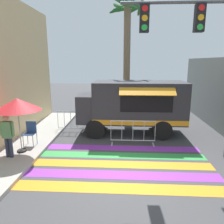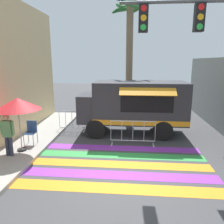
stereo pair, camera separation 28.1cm
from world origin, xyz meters
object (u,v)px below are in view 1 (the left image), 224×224
palm_tree (127,42)px  barricade_side (71,122)px  barricade_front (133,133)px  patio_umbrella (17,105)px  food_truck (131,103)px  folding_chair (30,131)px  vendor_person (8,134)px  traffic_signal_pole (199,42)px

palm_tree → barricade_side: bearing=-128.1°
barricade_front → palm_tree: 6.88m
barricade_front → palm_tree: (-0.26, 5.37, 4.29)m
patio_umbrella → barricade_front: (4.42, 1.31, -1.47)m
food_truck → barricade_front: 1.92m
patio_umbrella → folding_chair: 1.47m
patio_umbrella → folding_chair: patio_umbrella is taller
palm_tree → folding_chair: bearing=-124.4°
vendor_person → folding_chair: bearing=62.5°
patio_umbrella → palm_tree: bearing=58.1°
palm_tree → vendor_person: bearing=-121.2°
patio_umbrella → folding_chair: size_ratio=2.12×
folding_chair → barricade_front: size_ratio=0.51×
folding_chair → palm_tree: bearing=33.0°
vendor_person → barricade_front: (4.62, 1.84, -0.50)m
barricade_side → folding_chair: bearing=-117.6°
patio_umbrella → folding_chair: (0.08, 0.73, -1.27)m
traffic_signal_pole → barricade_front: 4.43m
patio_umbrella → barricade_front: 4.84m
barricade_front → folding_chair: bearing=-172.4°
vendor_person → barricade_front: 5.00m
patio_umbrella → palm_tree: 8.36m
food_truck → palm_tree: palm_tree is taller
traffic_signal_pole → barricade_front: traffic_signal_pole is taller
barricade_front → barricade_side: same height
food_truck → barricade_front: bearing=-87.7°
food_truck → barricade_side: bearing=179.4°
folding_chair → barricade_front: bearing=-15.0°
traffic_signal_pole → folding_chair: 7.40m
vendor_person → food_truck: bearing=22.5°
food_truck → palm_tree: (-0.19, 3.74, 3.28)m
vendor_person → barricade_front: bearing=7.0°
food_truck → palm_tree: 4.98m
patio_umbrella → traffic_signal_pole: bearing=1.7°
folding_chair → vendor_person: 1.33m
patio_umbrella → barricade_front: bearing=16.5°
traffic_signal_pole → patio_umbrella: 6.94m
folding_chair → barricade_side: bearing=39.8°
vendor_person → barricade_side: 3.83m
food_truck → folding_chair: 4.88m
food_truck → vendor_person: bearing=-142.7°
food_truck → vendor_person: size_ratio=3.27×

